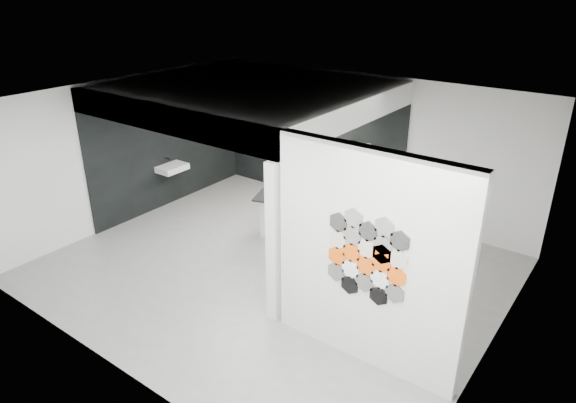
# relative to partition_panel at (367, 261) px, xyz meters

# --- Properties ---
(floor) EXTENTS (7.00, 6.00, 0.01)m
(floor) POSITION_rel_partition_panel_xyz_m (-2.23, 1.00, -1.40)
(floor) COLOR slate
(partition_panel) EXTENTS (2.45, 0.15, 2.80)m
(partition_panel) POSITION_rel_partition_panel_xyz_m (0.00, 0.00, 0.00)
(partition_panel) COLOR silver
(partition_panel) RESTS_ON floor
(bay_clad_back) EXTENTS (4.40, 0.04, 2.35)m
(bay_clad_back) POSITION_rel_partition_panel_xyz_m (-3.52, 3.97, -0.22)
(bay_clad_back) COLOR black
(bay_clad_back) RESTS_ON floor
(bay_clad_left) EXTENTS (0.04, 4.00, 2.35)m
(bay_clad_left) POSITION_rel_partition_panel_xyz_m (-5.70, 2.00, -0.22)
(bay_clad_left) COLOR black
(bay_clad_left) RESTS_ON floor
(bulkhead) EXTENTS (4.40, 4.00, 0.40)m
(bulkhead) POSITION_rel_partition_panel_xyz_m (-3.52, 2.00, 1.15)
(bulkhead) COLOR silver
(bulkhead) RESTS_ON corner_column
(corner_column) EXTENTS (0.16, 0.16, 2.35)m
(corner_column) POSITION_rel_partition_panel_xyz_m (-1.41, 0.00, -0.22)
(corner_column) COLOR silver
(corner_column) RESTS_ON floor
(fascia_beam) EXTENTS (4.40, 0.16, 0.40)m
(fascia_beam) POSITION_rel_partition_panel_xyz_m (-3.52, 0.08, 1.15)
(fascia_beam) COLOR silver
(fascia_beam) RESTS_ON corner_column
(wall_basin) EXTENTS (0.40, 0.60, 0.12)m
(wall_basin) POSITION_rel_partition_panel_xyz_m (-5.46, 1.80, -0.55)
(wall_basin) COLOR silver
(wall_basin) RESTS_ON bay_clad_left
(display_shelf) EXTENTS (3.00, 0.15, 0.04)m
(display_shelf) POSITION_rel_partition_panel_xyz_m (-3.43, 3.87, -0.10)
(display_shelf) COLOR black
(display_shelf) RESTS_ON bay_clad_back
(kitchen_island) EXTENTS (1.69, 1.18, 1.25)m
(kitchen_island) POSITION_rel_partition_panel_xyz_m (-2.55, 2.23, -0.98)
(kitchen_island) COLOR silver
(kitchen_island) RESTS_ON floor
(stockpot) EXTENTS (0.29, 0.29, 0.20)m
(stockpot) POSITION_rel_partition_panel_xyz_m (-4.43, 3.87, 0.02)
(stockpot) COLOR black
(stockpot) RESTS_ON display_shelf
(kettle) EXTENTS (0.26, 0.26, 0.17)m
(kettle) POSITION_rel_partition_panel_xyz_m (-2.42, 3.87, 0.00)
(kettle) COLOR black
(kettle) RESTS_ON display_shelf
(glass_bowl) EXTENTS (0.13, 0.13, 0.09)m
(glass_bowl) POSITION_rel_partition_panel_xyz_m (-2.11, 3.87, -0.04)
(glass_bowl) COLOR gray
(glass_bowl) RESTS_ON display_shelf
(glass_vase) EXTENTS (0.13, 0.13, 0.16)m
(glass_vase) POSITION_rel_partition_panel_xyz_m (-2.08, 3.87, -0.00)
(glass_vase) COLOR gray
(glass_vase) RESTS_ON display_shelf
(bottle_dark) EXTENTS (0.06, 0.06, 0.14)m
(bottle_dark) POSITION_rel_partition_panel_xyz_m (-3.94, 3.87, -0.01)
(bottle_dark) COLOR black
(bottle_dark) RESTS_ON display_shelf
(utensil_cup) EXTENTS (0.10, 0.10, 0.11)m
(utensil_cup) POSITION_rel_partition_panel_xyz_m (-4.33, 3.87, -0.03)
(utensil_cup) COLOR black
(utensil_cup) RESTS_ON display_shelf
(hex_tile_cluster) EXTENTS (1.04, 0.02, 1.16)m
(hex_tile_cluster) POSITION_rel_partition_panel_xyz_m (0.03, -0.09, 0.10)
(hex_tile_cluster) COLOR black
(hex_tile_cluster) RESTS_ON partition_panel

